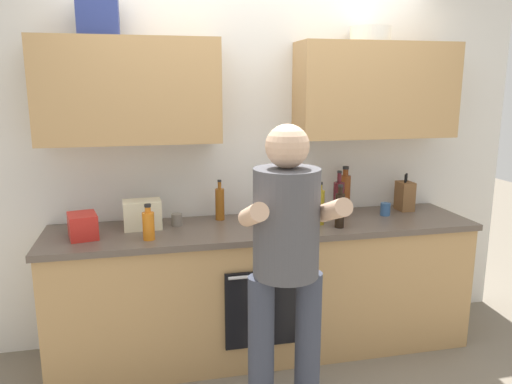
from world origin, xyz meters
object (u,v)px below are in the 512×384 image
at_px(grocery_bag_rice, 142,214).
at_px(cup_tea, 385,209).
at_px(person_standing, 286,254).
at_px(knife_block, 405,196).
at_px(bottle_water, 300,208).
at_px(mixing_bowl, 291,213).
at_px(bottle_juice, 148,225).
at_px(cup_ceramic, 258,213).
at_px(grocery_bag_crisps, 83,226).
at_px(bottle_vinegar, 345,192).
at_px(bottle_syrup, 220,204).
at_px(cup_stoneware, 177,220).
at_px(bottle_oil, 320,206).
at_px(bottle_wine, 339,199).
at_px(bottle_soy, 340,209).

bearing_deg(grocery_bag_rice, cup_tea, -1.43).
height_order(person_standing, knife_block, person_standing).
distance_m(bottle_water, mixing_bowl, 0.26).
bearing_deg(mixing_bowl, knife_block, 4.72).
bearing_deg(mixing_bowl, bottle_juice, -165.68).
distance_m(cup_ceramic, grocery_bag_crisps, 1.13).
distance_m(cup_tea, knife_block, 0.25).
distance_m(bottle_juice, bottle_vinegar, 1.46).
relative_size(bottle_water, cup_ceramic, 3.44).
xyz_separation_m(bottle_syrup, cup_stoneware, (-0.30, -0.08, -0.07)).
relative_size(person_standing, bottle_oil, 5.66).
height_order(bottle_wine, cup_tea, bottle_wine).
relative_size(bottle_juice, grocery_bag_crisps, 1.06).
xyz_separation_m(bottle_oil, grocery_bag_crisps, (-1.51, 0.04, -0.05)).
height_order(cup_ceramic, mixing_bowl, cup_ceramic).
bearing_deg(person_standing, cup_ceramic, 86.74).
bearing_deg(knife_block, cup_ceramic, -177.46).
relative_size(bottle_vinegar, knife_block, 1.23).
bearing_deg(bottle_vinegar, cup_ceramic, -171.18).
bearing_deg(bottle_soy, bottle_juice, 179.67).
distance_m(person_standing, bottle_oil, 0.83).
distance_m(bottle_vinegar, cup_tea, 0.31).
bearing_deg(bottle_soy, bottle_wine, 70.12).
xyz_separation_m(cup_ceramic, mixing_bowl, (0.23, -0.02, -0.01)).
height_order(person_standing, bottle_juice, person_standing).
height_order(bottle_water, grocery_bag_rice, bottle_water).
distance_m(cup_tea, grocery_bag_crisps, 2.05).
relative_size(bottle_syrup, grocery_bag_crisps, 1.34).
bearing_deg(mixing_bowl, cup_ceramic, 174.07).
distance_m(person_standing, bottle_water, 0.68).
relative_size(cup_tea, cup_ceramic, 0.86).
relative_size(person_standing, bottle_juice, 7.39).
height_order(bottle_oil, cup_ceramic, bottle_oil).
xyz_separation_m(bottle_vinegar, bottle_soy, (-0.19, -0.38, -0.02)).
height_order(bottle_syrup, knife_block, bottle_syrup).
bearing_deg(person_standing, cup_stoneware, 119.55).
bearing_deg(cup_stoneware, bottle_vinegar, 4.87).
height_order(bottle_water, cup_ceramic, bottle_water).
height_order(bottle_juice, cup_tea, bottle_juice).
distance_m(bottle_wine, grocery_bag_rice, 1.34).
height_order(cup_tea, grocery_bag_rice, grocery_bag_rice).
bearing_deg(knife_block, grocery_bag_rice, -177.94).
distance_m(bottle_juice, cup_ceramic, 0.78).
distance_m(cup_ceramic, mixing_bowl, 0.23).
bearing_deg(cup_ceramic, mixing_bowl, -5.93).
height_order(cup_stoneware, grocery_bag_crisps, grocery_bag_crisps).
xyz_separation_m(person_standing, bottle_soy, (0.54, 0.60, 0.06)).
relative_size(person_standing, mixing_bowl, 6.48).
bearing_deg(bottle_oil, grocery_bag_rice, 172.09).
bearing_deg(bottle_syrup, grocery_bag_rice, -168.96).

